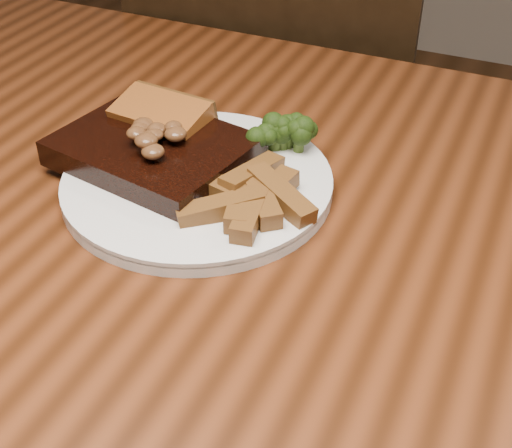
# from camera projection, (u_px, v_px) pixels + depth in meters

# --- Properties ---
(dining_table) EXTENTS (1.60, 0.90, 0.75)m
(dining_table) POSITION_uv_depth(u_px,v_px,m) (247.00, 316.00, 0.71)
(dining_table) COLOR #522510
(dining_table) RESTS_ON ground
(chair_far) EXTENTS (0.51, 0.51, 0.97)m
(chair_far) POSITION_uv_depth(u_px,v_px,m) (284.00, 111.00, 1.30)
(chair_far) COLOR black
(chair_far) RESTS_ON ground
(plate) EXTENTS (0.32, 0.32, 0.01)m
(plate) POSITION_uv_depth(u_px,v_px,m) (198.00, 185.00, 0.72)
(plate) COLOR silver
(plate) RESTS_ON dining_table
(steak) EXTENTS (0.21, 0.18, 0.03)m
(steak) POSITION_uv_depth(u_px,v_px,m) (153.00, 151.00, 0.74)
(steak) COLOR black
(steak) RESTS_ON plate
(steak_bone) EXTENTS (0.13, 0.04, 0.02)m
(steak_bone) POSITION_uv_depth(u_px,v_px,m) (120.00, 187.00, 0.69)
(steak_bone) COLOR beige
(steak_bone) RESTS_ON plate
(mushroom_pile) EXTENTS (0.06, 0.06, 0.03)m
(mushroom_pile) POSITION_uv_depth(u_px,v_px,m) (154.00, 132.00, 0.71)
(mushroom_pile) COLOR brown
(mushroom_pile) RESTS_ON steak
(garlic_bread) EXTENTS (0.11, 0.07, 0.02)m
(garlic_bread) POSITION_uv_depth(u_px,v_px,m) (162.00, 131.00, 0.78)
(garlic_bread) COLOR #99511B
(garlic_bread) RESTS_ON plate
(potato_wedges) EXTENTS (0.11, 0.11, 0.02)m
(potato_wedges) POSITION_uv_depth(u_px,v_px,m) (247.00, 191.00, 0.68)
(potato_wedges) COLOR brown
(potato_wedges) RESTS_ON plate
(broccoli_cluster) EXTENTS (0.07, 0.07, 0.04)m
(broccoli_cluster) POSITION_uv_depth(u_px,v_px,m) (278.00, 136.00, 0.75)
(broccoli_cluster) COLOR #1F330B
(broccoli_cluster) RESTS_ON plate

